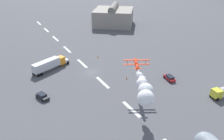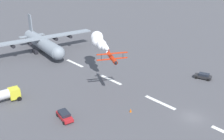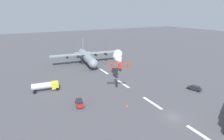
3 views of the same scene
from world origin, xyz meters
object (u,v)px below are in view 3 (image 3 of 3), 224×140
object	(u,v)px
fuel_tanker_truck	(46,86)
traffic_cone_far	(127,105)
followme_car_yellow	(195,88)
airport_staff_sedan	(79,103)
cargo_transport_plane	(88,57)
stunt_biplane_red	(118,57)

from	to	relation	value
fuel_tanker_truck	traffic_cone_far	bearing A→B (deg)	-140.10
followme_car_yellow	airport_staff_sedan	bearing A→B (deg)	76.92
fuel_tanker_truck	airport_staff_sedan	distance (m)	16.03
cargo_transport_plane	stunt_biplane_red	world-z (taller)	cargo_transport_plane
fuel_tanker_truck	followme_car_yellow	size ratio (longest dim) A/B	1.86
stunt_biplane_red	followme_car_yellow	size ratio (longest dim) A/B	4.34
followme_car_yellow	airport_staff_sedan	xyz separation A→B (m)	(8.62, 37.10, 0.00)
stunt_biplane_red	followme_car_yellow	xyz separation A→B (m)	(-21.08, -17.56, -8.21)
airport_staff_sedan	traffic_cone_far	distance (m)	13.27
stunt_biplane_red	traffic_cone_far	distance (m)	22.82
fuel_tanker_truck	traffic_cone_far	xyz separation A→B (m)	(-21.51, -17.99, -1.36)
stunt_biplane_red	traffic_cone_far	world-z (taller)	stunt_biplane_red
fuel_tanker_truck	traffic_cone_far	distance (m)	28.07
cargo_transport_plane	stunt_biplane_red	xyz separation A→B (m)	(-25.15, -2.84, 5.56)
cargo_transport_plane	fuel_tanker_truck	world-z (taller)	cargo_transport_plane
airport_staff_sedan	traffic_cone_far	world-z (taller)	airport_staff_sedan
followme_car_yellow	airport_staff_sedan	size ratio (longest dim) A/B	0.96
followme_car_yellow	traffic_cone_far	xyz separation A→B (m)	(1.65, 25.82, -0.44)
stunt_biplane_red	fuel_tanker_truck	world-z (taller)	stunt_biplane_red
fuel_tanker_truck	airport_staff_sedan	bearing A→B (deg)	-155.25
cargo_transport_plane	airport_staff_sedan	world-z (taller)	cargo_transport_plane
fuel_tanker_truck	airport_staff_sedan	size ratio (longest dim) A/B	1.78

